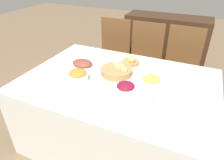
# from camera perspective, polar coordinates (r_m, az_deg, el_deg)

# --- Properties ---
(ground_plane) EXTENTS (12.00, 12.00, 0.00)m
(ground_plane) POSITION_cam_1_polar(r_m,az_deg,el_deg) (2.22, 1.53, -16.24)
(ground_plane) COLOR #7F664C
(dining_table) EXTENTS (1.68, 1.16, 0.73)m
(dining_table) POSITION_cam_1_polar(r_m,az_deg,el_deg) (1.97, 1.67, -9.04)
(dining_table) COLOR silver
(dining_table) RESTS_ON ground
(chair_far_right) EXTENTS (0.44, 0.44, 0.97)m
(chair_far_right) POSITION_cam_1_polar(r_m,az_deg,el_deg) (2.60, 18.81, 3.76)
(chair_far_right) COLOR brown
(chair_far_right) RESTS_ON ground
(chair_far_center) EXTENTS (0.42, 0.42, 0.97)m
(chair_far_center) POSITION_cam_1_polar(r_m,az_deg,el_deg) (2.67, 9.03, 5.77)
(chair_far_center) COLOR brown
(chair_far_center) RESTS_ON ground
(chair_far_left) EXTENTS (0.44, 0.44, 0.97)m
(chair_far_left) POSITION_cam_1_polar(r_m,az_deg,el_deg) (2.80, 0.18, 7.44)
(chair_far_left) COLOR brown
(chair_far_left) RESTS_ON ground
(sideboard) EXTENTS (1.24, 0.44, 0.93)m
(sideboard) POSITION_cam_1_polar(r_m,az_deg,el_deg) (3.33, 14.82, 9.44)
(sideboard) COLOR #3D2616
(sideboard) RESTS_ON ground
(bread_basket) EXTENTS (0.29, 0.29, 0.10)m
(bread_basket) POSITION_cam_1_polar(r_m,az_deg,el_deg) (1.84, 1.46, 2.74)
(bread_basket) COLOR #AD8451
(bread_basket) RESTS_ON dining_table
(egg_basket) EXTENTS (0.17, 0.17, 0.08)m
(egg_basket) POSITION_cam_1_polar(r_m,az_deg,el_deg) (2.03, 5.46, 5.31)
(egg_basket) COLOR #AD8451
(egg_basket) RESTS_ON dining_table
(ham_platter) EXTENTS (0.32, 0.22, 0.07)m
(ham_platter) POSITION_cam_1_polar(r_m,az_deg,el_deg) (2.00, -8.45, 4.57)
(ham_platter) COLOR white
(ham_platter) RESTS_ON dining_table
(pineapple_bowl) EXTENTS (0.17, 0.17, 0.10)m
(pineapple_bowl) POSITION_cam_1_polar(r_m,az_deg,el_deg) (1.68, 11.20, -0.49)
(pineapple_bowl) COLOR silver
(pineapple_bowl) RESTS_ON dining_table
(beet_salad_bowl) EXTENTS (0.17, 0.17, 0.09)m
(beet_salad_bowl) POSITION_cam_1_polar(r_m,az_deg,el_deg) (1.57, 3.90, -2.35)
(beet_salad_bowl) COLOR white
(beet_salad_bowl) RESTS_ON dining_table
(carrot_bowl) EXTENTS (0.18, 0.18, 0.10)m
(carrot_bowl) POSITION_cam_1_polar(r_m,az_deg,el_deg) (1.74, -9.69, 1.20)
(carrot_bowl) COLOR white
(carrot_bowl) RESTS_ON dining_table
(dinner_plate) EXTENTS (0.23, 0.23, 0.01)m
(dinner_plate) POSITION_cam_1_polar(r_m,az_deg,el_deg) (1.43, -0.69, -7.85)
(dinner_plate) COLOR white
(dinner_plate) RESTS_ON dining_table
(fork) EXTENTS (0.01, 0.20, 0.00)m
(fork) POSITION_cam_1_polar(r_m,az_deg,el_deg) (1.49, -5.63, -6.50)
(fork) COLOR silver
(fork) RESTS_ON dining_table
(knife) EXTENTS (0.01, 0.20, 0.00)m
(knife) POSITION_cam_1_polar(r_m,az_deg,el_deg) (1.39, 4.61, -9.38)
(knife) COLOR silver
(knife) RESTS_ON dining_table
(spoon) EXTENTS (0.01, 0.20, 0.00)m
(spoon) POSITION_cam_1_polar(r_m,az_deg,el_deg) (1.39, 5.79, -9.69)
(spoon) COLOR silver
(spoon) RESTS_ON dining_table
(drinking_cup) EXTENTS (0.07, 0.07, 0.10)m
(drinking_cup) POSITION_cam_1_polar(r_m,az_deg,el_deg) (1.46, 10.75, -5.50)
(drinking_cup) COLOR silver
(drinking_cup) RESTS_ON dining_table
(butter_dish) EXTENTS (0.11, 0.07, 0.03)m
(butter_dish) POSITION_cam_1_polar(r_m,az_deg,el_deg) (1.62, -5.93, -2.45)
(butter_dish) COLOR white
(butter_dish) RESTS_ON dining_table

